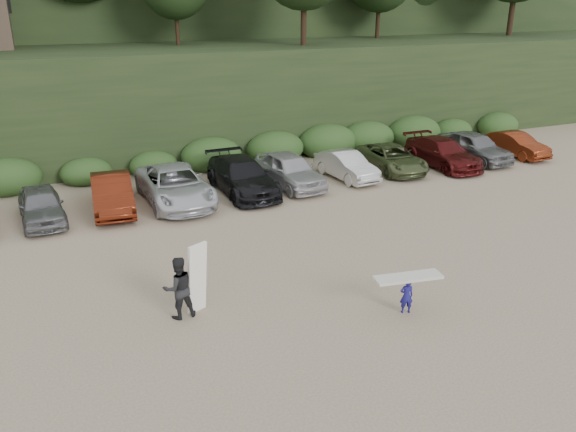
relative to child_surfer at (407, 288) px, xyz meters
name	(u,v)px	position (x,y,z in m)	size (l,w,h in m)	color
ground	(319,286)	(-1.54, 2.48, -0.80)	(120.00, 120.00, 0.00)	tan
parked_cars	(207,181)	(-2.27, 12.38, -0.05)	(39.37, 5.99, 1.64)	silver
child_surfer	(407,288)	(0.00, 0.00, 0.00)	(2.04, 0.89, 1.18)	navy
adult_surfer	(180,287)	(-5.98, 2.47, 0.14)	(1.38, 0.76, 2.19)	black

